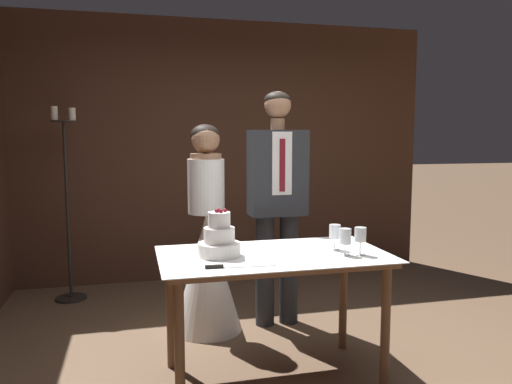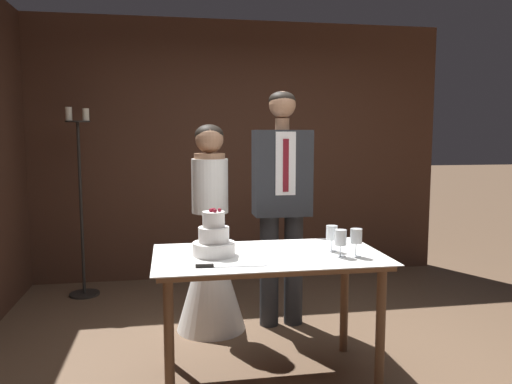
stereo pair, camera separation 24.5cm
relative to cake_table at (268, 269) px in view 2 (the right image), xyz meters
name	(u,v)px [view 2 (the right image)]	position (x,y,z in m)	size (l,w,h in m)	color
ground_plane	(288,376)	(0.13, 0.00, -0.70)	(40.00, 40.00, 0.00)	brown
wall_back	(237,151)	(0.13, 2.39, 0.65)	(4.47, 0.12, 2.70)	#472B1E
cake_table	(268,269)	(0.00, 0.00, 0.00)	(1.39, 0.79, 0.80)	brown
tiered_cake	(214,239)	(-0.33, 0.02, 0.19)	(0.26, 0.26, 0.29)	white
cake_knife	(217,266)	(-0.34, -0.26, 0.10)	(0.40, 0.05, 0.02)	silver
wine_glass_near	(356,237)	(0.50, -0.16, 0.22)	(0.07, 0.07, 0.17)	silver
wine_glass_middle	(340,238)	(0.41, -0.14, 0.21)	(0.07, 0.07, 0.16)	silver
wine_glass_far	(332,234)	(0.40, 0.00, 0.21)	(0.07, 0.07, 0.16)	silver
bride	(211,255)	(-0.28, 0.87, -0.11)	(0.54, 0.54, 1.60)	white
groom	(282,196)	(0.28, 0.87, 0.34)	(0.44, 0.25, 1.86)	#282B30
candle_stand	(81,211)	(-1.41, 1.91, 0.11)	(0.28, 0.28, 1.78)	black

